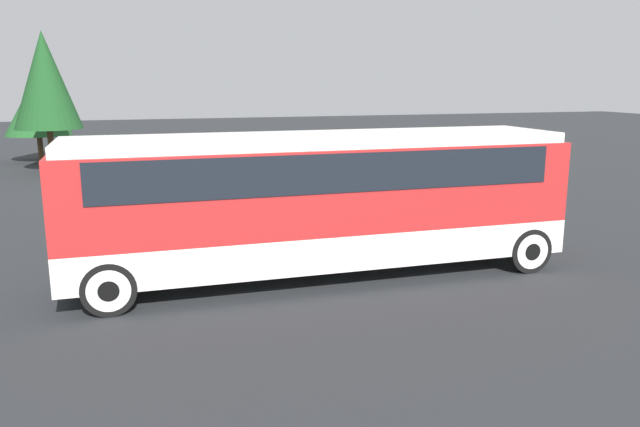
# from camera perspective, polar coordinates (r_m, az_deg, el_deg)

# --- Properties ---
(ground_plane) EXTENTS (120.00, 120.00, 0.00)m
(ground_plane) POSITION_cam_1_polar(r_m,az_deg,el_deg) (14.16, 0.00, -5.66)
(ground_plane) COLOR #26282B
(tour_bus) EXTENTS (10.94, 2.65, 3.17)m
(tour_bus) POSITION_cam_1_polar(r_m,az_deg,el_deg) (13.72, 0.39, 1.99)
(tour_bus) COLOR silver
(tour_bus) RESTS_ON ground_plane
(parked_car_near) EXTENTS (4.01, 1.80, 1.42)m
(parked_car_near) POSITION_cam_1_polar(r_m,az_deg,el_deg) (21.55, -4.24, 2.40)
(parked_car_near) COLOR black
(parked_car_near) RESTS_ON ground_plane
(parked_car_mid) EXTENTS (4.71, 1.78, 1.44)m
(parked_car_mid) POSITION_cam_1_polar(r_m,az_deg,el_deg) (22.21, 7.64, 2.70)
(parked_car_mid) COLOR silver
(parked_car_mid) RESTS_ON ground_plane
(tree_left) EXTENTS (3.41, 3.41, 4.45)m
(tree_left) POSITION_cam_1_polar(r_m,az_deg,el_deg) (36.82, -24.48, 8.88)
(tree_left) COLOR brown
(tree_left) RESTS_ON ground_plane
(tree_center) EXTENTS (3.06, 3.06, 6.55)m
(tree_center) POSITION_cam_1_polar(r_m,az_deg,el_deg) (32.12, -23.83, 11.07)
(tree_center) COLOR brown
(tree_center) RESTS_ON ground_plane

